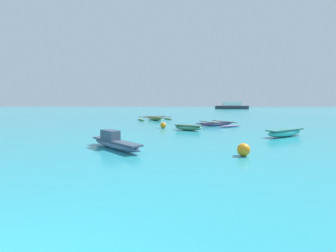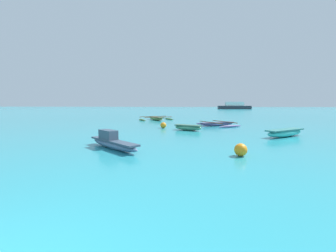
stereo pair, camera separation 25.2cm
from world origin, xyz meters
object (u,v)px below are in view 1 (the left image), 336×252
(moored_boat_0, at_px, (115,142))
(moored_boat_4, at_px, (155,118))
(moored_boat_3, at_px, (188,127))
(moored_boat_1, at_px, (217,124))
(mooring_buoy_0, at_px, (163,125))
(mooring_buoy_1, at_px, (244,150))
(distant_ferry, at_px, (232,106))
(moored_boat_2, at_px, (285,132))

(moored_boat_0, height_order, moored_boat_4, moored_boat_0)
(moored_boat_3, bearing_deg, moored_boat_1, 80.47)
(mooring_buoy_0, relative_size, mooring_buoy_1, 0.97)
(moored_boat_1, xyz_separation_m, mooring_buoy_0, (-4.78, -2.50, 0.07))
(moored_boat_0, height_order, mooring_buoy_0, moored_boat_0)
(moored_boat_4, height_order, distant_ferry, distant_ferry)
(moored_boat_0, relative_size, moored_boat_2, 1.04)
(moored_boat_1, bearing_deg, moored_boat_0, -150.94)
(moored_boat_0, xyz_separation_m, distant_ferry, (19.46, 70.34, 0.71))
(moored_boat_1, height_order, mooring_buoy_0, mooring_buoy_0)
(moored_boat_0, xyz_separation_m, moored_boat_4, (-0.47, 17.17, -0.08))
(moored_boat_0, bearing_deg, moored_boat_3, 106.27)
(moored_boat_1, relative_size, moored_boat_4, 0.98)
(moored_boat_0, bearing_deg, moored_boat_1, 102.71)
(moored_boat_3, xyz_separation_m, moored_boat_4, (-3.94, 9.96, -0.03))
(distant_ferry, bearing_deg, moored_boat_2, -98.60)
(moored_boat_2, height_order, mooring_buoy_0, mooring_buoy_0)
(moored_boat_2, xyz_separation_m, distant_ferry, (9.96, 65.85, 0.74))
(moored_boat_3, distance_m, moored_boat_4, 10.71)
(moored_boat_0, bearing_deg, moored_boat_2, 67.29)
(moored_boat_0, distance_m, mooring_buoy_1, 5.66)
(distant_ferry, bearing_deg, moored_boat_3, -104.21)
(moored_boat_0, xyz_separation_m, mooring_buoy_0, (1.41, 8.55, -0.04))
(moored_boat_1, xyz_separation_m, moored_boat_2, (3.31, -6.56, 0.09))
(mooring_buoy_0, height_order, distant_ferry, distant_ferry)
(moored_boat_2, bearing_deg, distant_ferry, 45.83)
(mooring_buoy_1, distance_m, distant_ferry, 72.71)
(moored_boat_3, xyz_separation_m, mooring_buoy_1, (2.09, -8.24, 0.02))
(mooring_buoy_0, xyz_separation_m, distant_ferry, (18.05, 61.79, 0.76))
(moored_boat_2, relative_size, moored_boat_4, 0.69)
(moored_boat_3, height_order, moored_boat_4, moored_boat_4)
(mooring_buoy_1, bearing_deg, moored_boat_1, 87.03)
(moored_boat_1, relative_size, mooring_buoy_0, 8.84)
(moored_boat_1, relative_size, mooring_buoy_1, 8.54)
(moored_boat_2, bearing_deg, moored_boat_3, 120.12)
(moored_boat_3, distance_m, mooring_buoy_1, 8.50)
(moored_boat_1, relative_size, distant_ferry, 0.39)
(moored_boat_1, bearing_deg, moored_boat_4, 105.75)
(moored_boat_1, bearing_deg, mooring_buoy_1, -124.65)
(moored_boat_2, relative_size, mooring_buoy_1, 6.04)
(distant_ferry, bearing_deg, moored_boat_4, -110.55)
(moored_boat_3, relative_size, moored_boat_4, 0.51)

